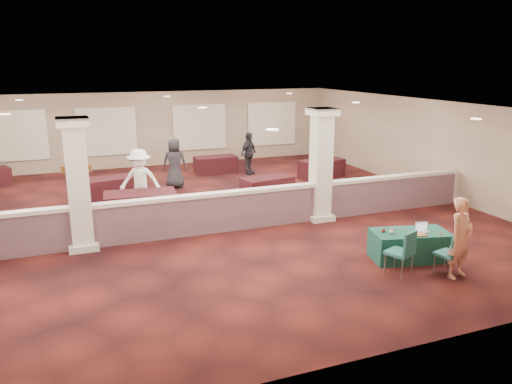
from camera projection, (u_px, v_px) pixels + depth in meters
name	position (u px, v px, depth m)	size (l,w,h in m)	color
ground	(205.00, 216.00, 14.80)	(16.00, 16.00, 0.00)	#4B1712
wall_back	(155.00, 129.00, 21.61)	(16.00, 0.04, 3.20)	#7E6757
wall_front	(353.00, 265.00, 7.18)	(16.00, 0.04, 3.20)	#7E6757
wall_right	(428.00, 146.00, 17.20)	(0.04, 16.00, 3.20)	#7E6757
ceiling	(203.00, 107.00, 13.99)	(16.00, 16.00, 0.02)	silver
partition_wall	(220.00, 211.00, 13.30)	(15.60, 0.28, 1.10)	brown
column_left	(78.00, 184.00, 11.81)	(0.72, 0.72, 3.20)	silver
column_right	(321.00, 164.00, 14.08)	(0.72, 0.72, 3.20)	silver
sconce_left	(64.00, 169.00, 11.62)	(0.12, 0.12, 0.18)	brown
sconce_right	(89.00, 168.00, 11.81)	(0.12, 0.12, 0.18)	brown
near_table	(410.00, 245.00, 11.49)	(1.73, 0.87, 0.66)	#103B35
conf_chair_main	(452.00, 251.00, 10.58)	(0.54, 0.54, 0.91)	#1C5147
conf_chair_side	(404.00, 249.00, 10.55)	(0.65, 0.66, 0.99)	#1C5147
woman	(460.00, 238.00, 10.42)	(0.62, 0.42, 1.73)	tan
far_table_front_left	(105.00, 189.00, 16.51)	(1.76, 0.88, 0.71)	black
far_table_front_center	(141.00, 206.00, 14.33)	(2.01, 1.01, 0.82)	black
far_table_front_right	(267.00, 187.00, 16.72)	(1.72, 0.86, 0.70)	black
far_table_back_center	(216.00, 165.00, 20.42)	(1.69, 0.85, 0.69)	black
far_table_back_right	(322.00, 169.00, 19.62)	(1.76, 0.88, 0.71)	black
attendee_b	(140.00, 181.00, 14.99)	(1.23, 0.56, 1.93)	silver
attendee_c	(249.00, 153.00, 20.06)	(1.01, 0.48, 1.71)	black
attendee_d	(175.00, 163.00, 17.92)	(0.89, 0.48, 1.81)	black
laptop_base	(423.00, 232.00, 11.40)	(0.30, 0.21, 0.02)	silver
laptop_screen	(421.00, 226.00, 11.47)	(0.30, 0.01, 0.20)	silver
screen_glow	(421.00, 226.00, 11.47)	(0.27, 0.00, 0.17)	silver
knitting	(417.00, 234.00, 11.19)	(0.36, 0.27, 0.03)	#CC6620
yarn_cream	(392.00, 232.00, 11.24)	(0.10, 0.10, 0.10)	#BEB19D
yarn_red	(384.00, 230.00, 11.35)	(0.09, 0.09, 0.09)	maroon
yarn_grey	(392.00, 229.00, 11.44)	(0.09, 0.09, 0.09)	#505155
scissors	(441.00, 234.00, 11.24)	(0.11, 0.03, 0.01)	red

